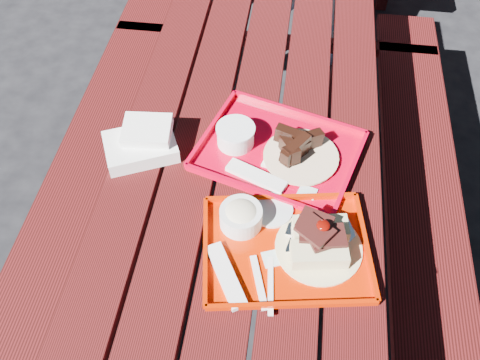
{
  "coord_description": "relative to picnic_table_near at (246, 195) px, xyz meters",
  "views": [
    {
      "loc": [
        0.11,
        -0.99,
        1.87
      ],
      "look_at": [
        0.0,
        -0.15,
        0.82
      ],
      "focal_mm": 40.0,
      "sensor_mm": 36.0,
      "label": 1
    }
  ],
  "objects": [
    {
      "name": "ground",
      "position": [
        0.0,
        0.0,
        -0.56
      ],
      "size": [
        60.0,
        60.0,
        0.0
      ],
      "primitive_type": "plane",
      "color": "black",
      "rests_on": "ground"
    },
    {
      "name": "picnic_table_near",
      "position": [
        0.0,
        0.0,
        0.0
      ],
      "size": [
        1.41,
        2.4,
        0.75
      ],
      "color": "#4B0E0F",
      "rests_on": "ground"
    },
    {
      "name": "near_tray",
      "position": [
        0.13,
        -0.28,
        0.22
      ],
      "size": [
        0.44,
        0.37,
        0.13
      ],
      "color": "#BF1E00",
      "rests_on": "picnic_table_near"
    },
    {
      "name": "far_tray",
      "position": [
        0.08,
        0.01,
        0.21
      ],
      "size": [
        0.5,
        0.44,
        0.07
      ],
      "color": "#C1001E",
      "rests_on": "picnic_table_near"
    },
    {
      "name": "white_cloth",
      "position": [
        -0.29,
        -0.02,
        0.22
      ],
      "size": [
        0.23,
        0.21,
        0.08
      ],
      "color": "white",
      "rests_on": "picnic_table_near"
    }
  ]
}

